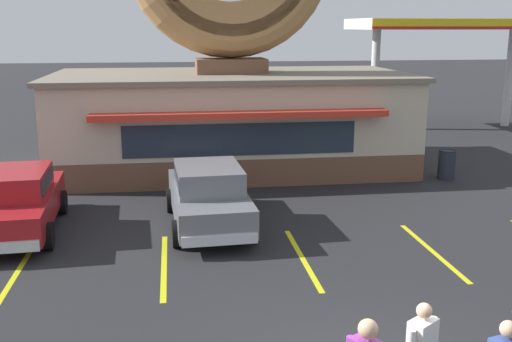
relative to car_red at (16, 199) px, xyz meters
name	(u,v)px	position (x,y,z in m)	size (l,w,h in m)	color
donut_shop_building	(231,62)	(5.89, 6.36, 2.87)	(12.30, 6.75, 10.96)	brown
car_red	(16,199)	(0.00, 0.00, 0.00)	(2.16, 4.64, 1.60)	maroon
car_grey	(208,193)	(4.66, -0.14, 0.00)	(2.15, 4.64, 1.60)	slate
trash_bin	(447,164)	(12.78, 3.64, -0.37)	(0.57, 0.57, 0.97)	#232833
gas_station_canopy	(447,28)	(17.11, 13.57, 3.99)	(9.00, 4.46, 5.30)	silver
parking_stripe_far_left	(17,273)	(0.55, -2.58, -0.87)	(0.12, 3.60, 0.01)	yellow
parking_stripe_left	(164,265)	(3.55, -2.58, -0.87)	(0.12, 3.60, 0.01)	yellow
parking_stripe_mid_left	(302,258)	(6.55, -2.58, -0.87)	(0.12, 3.60, 0.01)	yellow
parking_stripe_centre	(432,251)	(9.55, -2.58, -0.87)	(0.12, 3.60, 0.01)	yellow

